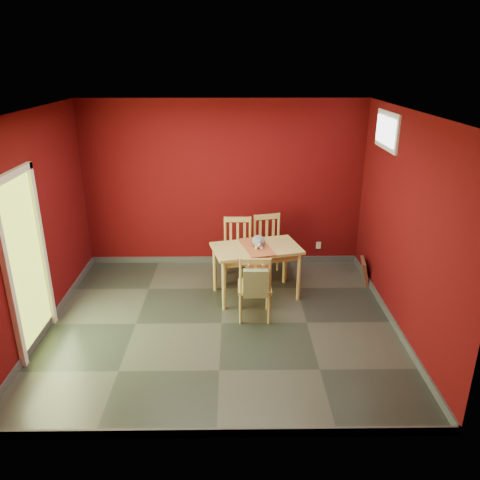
{
  "coord_description": "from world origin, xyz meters",
  "views": [
    {
      "loc": [
        0.18,
        -5.34,
        3.25
      ],
      "look_at": [
        0.25,
        0.45,
        1.0
      ],
      "focal_mm": 35.0,
      "sensor_mm": 36.0,
      "label": 1
    }
  ],
  "objects_px": {
    "cat": "(258,239)",
    "chair_far_right": "(269,246)",
    "dining_table": "(256,253)",
    "tote_bag": "(255,283)",
    "chair_far_left": "(238,249)",
    "picture_frame": "(364,271)",
    "chair_near": "(255,286)"
  },
  "relations": [
    {
      "from": "dining_table",
      "to": "chair_far_right",
      "type": "height_order",
      "value": "chair_far_right"
    },
    {
      "from": "tote_bag",
      "to": "cat",
      "type": "relative_size",
      "value": 1.15
    },
    {
      "from": "chair_far_left",
      "to": "picture_frame",
      "type": "distance_m",
      "value": 1.99
    },
    {
      "from": "chair_near",
      "to": "cat",
      "type": "relative_size",
      "value": 2.43
    },
    {
      "from": "chair_far_left",
      "to": "chair_near",
      "type": "height_order",
      "value": "chair_far_left"
    },
    {
      "from": "chair_near",
      "to": "picture_frame",
      "type": "height_order",
      "value": "chair_near"
    },
    {
      "from": "picture_frame",
      "to": "chair_near",
      "type": "bearing_deg",
      "value": -148.52
    },
    {
      "from": "dining_table",
      "to": "chair_far_left",
      "type": "xyz_separation_m",
      "value": [
        -0.26,
        0.56,
        -0.17
      ]
    },
    {
      "from": "chair_far_left",
      "to": "cat",
      "type": "distance_m",
      "value": 0.68
    },
    {
      "from": "chair_far_right",
      "to": "picture_frame",
      "type": "xyz_separation_m",
      "value": [
        1.46,
        -0.25,
        -0.32
      ]
    },
    {
      "from": "chair_far_right",
      "to": "chair_far_left",
      "type": "bearing_deg",
      "value": -168.78
    },
    {
      "from": "chair_far_left",
      "to": "picture_frame",
      "type": "bearing_deg",
      "value": -4.33
    },
    {
      "from": "tote_bag",
      "to": "chair_far_right",
      "type": "bearing_deg",
      "value": 79.43
    },
    {
      "from": "dining_table",
      "to": "chair_near",
      "type": "distance_m",
      "value": 0.69
    },
    {
      "from": "dining_table",
      "to": "chair_far_left",
      "type": "height_order",
      "value": "chair_far_left"
    },
    {
      "from": "tote_bag",
      "to": "picture_frame",
      "type": "distance_m",
      "value": 2.22
    },
    {
      "from": "tote_bag",
      "to": "cat",
      "type": "height_order",
      "value": "cat"
    },
    {
      "from": "chair_far_right",
      "to": "chair_near",
      "type": "relative_size",
      "value": 1.06
    },
    {
      "from": "dining_table",
      "to": "cat",
      "type": "xyz_separation_m",
      "value": [
        0.03,
        0.06,
        0.19
      ]
    },
    {
      "from": "tote_bag",
      "to": "cat",
      "type": "distance_m",
      "value": 0.97
    },
    {
      "from": "chair_far_left",
      "to": "dining_table",
      "type": "bearing_deg",
      "value": -65.04
    },
    {
      "from": "chair_far_left",
      "to": "chair_far_right",
      "type": "height_order",
      "value": "chair_far_right"
    },
    {
      "from": "picture_frame",
      "to": "cat",
      "type": "bearing_deg",
      "value": -167.98
    },
    {
      "from": "chair_far_right",
      "to": "chair_near",
      "type": "bearing_deg",
      "value": -102.26
    },
    {
      "from": "tote_bag",
      "to": "dining_table",
      "type": "bearing_deg",
      "value": 86.76
    },
    {
      "from": "dining_table",
      "to": "chair_far_right",
      "type": "distance_m",
      "value": 0.72
    },
    {
      "from": "chair_far_right",
      "to": "tote_bag",
      "type": "relative_size",
      "value": 2.25
    },
    {
      "from": "chair_far_right",
      "to": "cat",
      "type": "relative_size",
      "value": 2.58
    },
    {
      "from": "dining_table",
      "to": "chair_far_right",
      "type": "relative_size",
      "value": 1.37
    },
    {
      "from": "cat",
      "to": "chair_far_right",
      "type": "bearing_deg",
      "value": 37.15
    },
    {
      "from": "chair_far_left",
      "to": "cat",
      "type": "relative_size",
      "value": 2.55
    },
    {
      "from": "chair_near",
      "to": "tote_bag",
      "type": "xyz_separation_m",
      "value": [
        -0.0,
        -0.22,
        0.15
      ]
    }
  ]
}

